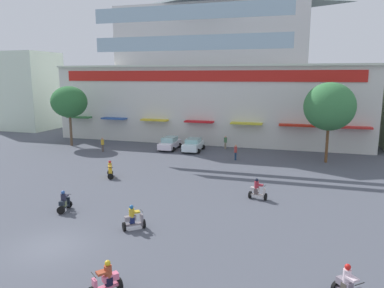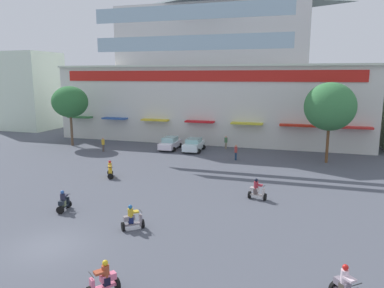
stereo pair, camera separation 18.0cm
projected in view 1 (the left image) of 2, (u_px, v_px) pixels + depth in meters
name	position (u px, v px, depth m)	size (l,w,h in m)	color
ground_plane	(148.00, 181.00, 31.57)	(128.00, 128.00, 0.00)	#4D515B
colonial_building	(214.00, 76.00, 52.53)	(41.91, 19.28, 20.79)	silver
flank_building_left	(27.00, 91.00, 61.56)	(9.19, 8.21, 12.76)	silver
plaza_tree_0	(69.00, 102.00, 46.35)	(4.68, 4.24, 7.65)	brown
plaza_tree_1	(330.00, 107.00, 37.16)	(5.15, 4.59, 8.31)	brown
parked_car_0	(170.00, 143.00, 44.83)	(2.42, 4.36, 1.56)	white
parked_car_1	(193.00, 145.00, 43.72)	(2.53, 4.22, 1.54)	white
scooter_rider_0	(348.00, 286.00, 14.69)	(1.27, 1.35, 1.54)	black
scooter_rider_1	(258.00, 191.00, 26.77)	(1.37, 0.70, 1.57)	black
scooter_rider_2	(133.00, 219.00, 21.49)	(1.35, 1.25, 1.53)	black
scooter_rider_3	(106.00, 280.00, 15.10)	(1.23, 1.36, 1.49)	black
scooter_rider_4	(64.00, 202.00, 24.40)	(0.76, 1.39, 1.47)	black
scooter_rider_5	(110.00, 170.00, 32.51)	(1.20, 1.53, 1.52)	black
pedestrian_0	(225.00, 141.00, 45.11)	(0.54, 0.54, 1.64)	#7F7059
pedestrian_1	(236.00, 151.00, 39.09)	(0.44, 0.44, 1.69)	#17304E
pedestrian_2	(103.00, 144.00, 43.48)	(0.52, 0.52, 1.69)	brown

